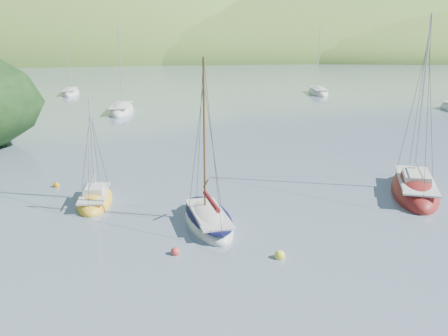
{
  "coord_description": "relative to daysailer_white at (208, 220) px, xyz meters",
  "views": [
    {
      "loc": [
        -4.31,
        -20.2,
        10.34
      ],
      "look_at": [
        -1.86,
        8.0,
        2.22
      ],
      "focal_mm": 40.0,
      "sensor_mm": 36.0,
      "label": 1
    }
  ],
  "objects": [
    {
      "name": "ground",
      "position": [
        2.99,
        -4.83,
        -0.22
      ],
      "size": [
        700.0,
        700.0,
        0.0
      ],
      "primitive_type": "plane",
      "color": "slate",
      "rests_on": "ground"
    },
    {
      "name": "shoreline_hills",
      "position": [
        -6.67,
        167.59,
        -0.22
      ],
      "size": [
        690.0,
        135.0,
        56.0
      ],
      "color": "#4A762C",
      "rests_on": "ground"
    },
    {
      "name": "distant_sloop_c",
      "position": [
        -18.32,
        54.28,
        -0.04
      ],
      "size": [
        3.01,
        7.18,
        10.0
      ],
      "rotation": [
        0.0,
        0.0,
        0.08
      ],
      "color": "silver",
      "rests_on": "ground"
    },
    {
      "name": "sailboat_yellow",
      "position": [
        -6.66,
        4.03,
        -0.05
      ],
      "size": [
        2.19,
        5.18,
        6.8
      ],
      "rotation": [
        0.0,
        0.0,
        0.03
      ],
      "color": "yellow",
      "rests_on": "ground"
    },
    {
      "name": "distant_sloop_b",
      "position": [
        20.13,
        51.54,
        -0.03
      ],
      "size": [
        3.19,
        7.8,
        10.89
      ],
      "rotation": [
        0.0,
        0.0,
        -0.07
      ],
      "color": "silver",
      "rests_on": "ground"
    },
    {
      "name": "sloop_red",
      "position": [
        13.4,
        3.94,
        0.01
      ],
      "size": [
        5.31,
        8.59,
        12.02
      ],
      "rotation": [
        0.0,
        0.0,
        -0.33
      ],
      "color": "maroon",
      "rests_on": "ground"
    },
    {
      "name": "mooring_buoys",
      "position": [
        -1.69,
        -1.19,
        -0.1
      ],
      "size": [
        13.2,
        12.12,
        0.49
      ],
      "color": "#F8F93B",
      "rests_on": "ground"
    },
    {
      "name": "daysailer_white",
      "position": [
        0.0,
        0.0,
        0.0
      ],
      "size": [
        3.29,
        6.44,
        9.45
      ],
      "rotation": [
        0.0,
        0.0,
        0.17
      ],
      "color": "silver",
      "rests_on": "ground"
    },
    {
      "name": "distant_sloop_a",
      "position": [
        -8.63,
        36.7,
        -0.03
      ],
      "size": [
        3.09,
        8.09,
        11.41
      ],
      "rotation": [
        0.0,
        0.0,
        -0.03
      ],
      "color": "silver",
      "rests_on": "ground"
    }
  ]
}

